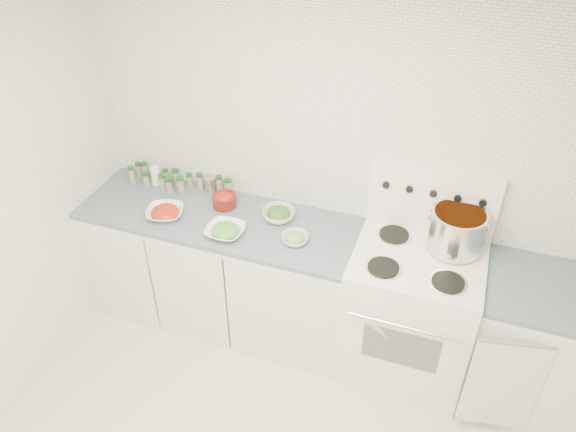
# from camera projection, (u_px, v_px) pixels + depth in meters

# --- Properties ---
(room_walls) EXTENTS (3.54, 3.04, 2.52)m
(room_walls) POSITION_uv_depth(u_px,v_px,m) (267.00, 296.00, 2.13)
(room_walls) COLOR white
(room_walls) RESTS_ON ground
(counter_left) EXTENTS (1.85, 0.62, 0.90)m
(counter_left) POSITION_uv_depth(u_px,v_px,m) (222.00, 268.00, 3.91)
(counter_left) COLOR white
(counter_left) RESTS_ON ground
(stove) EXTENTS (0.76, 0.70, 1.36)m
(stove) POSITION_uv_depth(u_px,v_px,m) (410.00, 310.00, 3.53)
(stove) COLOR white
(stove) RESTS_ON ground
(counter_right) EXTENTS (0.89, 0.71, 0.90)m
(counter_right) POSITION_uv_depth(u_px,v_px,m) (548.00, 349.00, 3.33)
(counter_right) COLOR white
(counter_right) RESTS_ON ground
(stock_pot) EXTENTS (0.34, 0.32, 0.25)m
(stock_pot) POSITION_uv_depth(u_px,v_px,m) (457.00, 229.00, 3.24)
(stock_pot) COLOR silver
(stock_pot) RESTS_ON stove
(bowl_tomato) EXTENTS (0.30, 0.30, 0.08)m
(bowl_tomato) POSITION_uv_depth(u_px,v_px,m) (165.00, 212.00, 3.62)
(bowl_tomato) COLOR white
(bowl_tomato) RESTS_ON counter_left
(bowl_snowpea) EXTENTS (0.24, 0.24, 0.08)m
(bowl_snowpea) POSITION_uv_depth(u_px,v_px,m) (225.00, 231.00, 3.46)
(bowl_snowpea) COLOR white
(bowl_snowpea) RESTS_ON counter_left
(bowl_broccoli) EXTENTS (0.26, 0.26, 0.09)m
(bowl_broccoli) POSITION_uv_depth(u_px,v_px,m) (279.00, 214.00, 3.60)
(bowl_broccoli) COLOR white
(bowl_broccoli) RESTS_ON counter_left
(bowl_zucchini) EXTENTS (0.21, 0.21, 0.07)m
(bowl_zucchini) POSITION_uv_depth(u_px,v_px,m) (295.00, 238.00, 3.41)
(bowl_zucchini) COLOR white
(bowl_zucchini) RESTS_ON counter_left
(bowl_pepper) EXTENTS (0.16, 0.16, 0.10)m
(bowl_pepper) POSITION_uv_depth(u_px,v_px,m) (224.00, 200.00, 3.71)
(bowl_pepper) COLOR #5C150F
(bowl_pepper) RESTS_ON counter_left
(salt_canister) EXTENTS (0.09, 0.09, 0.13)m
(salt_canister) POSITION_uv_depth(u_px,v_px,m) (156.00, 176.00, 3.91)
(salt_canister) COLOR white
(salt_canister) RESTS_ON counter_left
(tin_can) EXTENTS (0.10, 0.10, 0.10)m
(tin_can) POSITION_uv_depth(u_px,v_px,m) (210.00, 184.00, 3.85)
(tin_can) COLOR gray
(tin_can) RESTS_ON counter_left
(spice_cluster) EXTENTS (0.75, 0.15, 0.13)m
(spice_cluster) POSITION_uv_depth(u_px,v_px,m) (174.00, 180.00, 3.88)
(spice_cluster) COLOR gray
(spice_cluster) RESTS_ON counter_left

